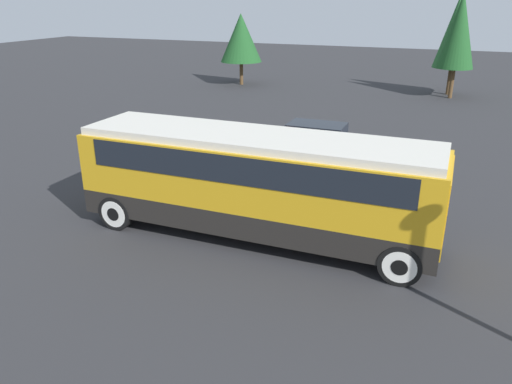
% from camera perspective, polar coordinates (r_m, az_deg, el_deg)
% --- Properties ---
extents(ground_plane, '(120.00, 120.00, 0.00)m').
position_cam_1_polar(ground_plane, '(14.99, -0.00, -4.98)').
color(ground_plane, '#2D2D30').
extents(tour_bus, '(10.34, 2.66, 3.11)m').
position_cam_1_polar(tour_bus, '(14.21, 0.36, 1.74)').
color(tour_bus, black).
rests_on(tour_bus, ground_plane).
extents(parked_car_near, '(4.75, 1.80, 1.47)m').
position_cam_1_polar(parked_car_near, '(22.31, 7.25, 5.87)').
color(parked_car_near, navy).
rests_on(parked_car_near, ground_plane).
extents(parked_car_mid, '(4.67, 1.90, 1.41)m').
position_cam_1_polar(parked_car_mid, '(19.71, 5.76, 3.74)').
color(parked_car_mid, maroon).
rests_on(parked_car_mid, ground_plane).
extents(tree_left, '(3.23, 3.23, 5.44)m').
position_cam_1_polar(tree_left, '(40.71, -1.73, 17.20)').
color(tree_left, brown).
rests_on(tree_left, ground_plane).
extents(tree_center, '(2.68, 2.68, 6.85)m').
position_cam_1_polar(tree_center, '(38.89, 21.91, 16.66)').
color(tree_center, brown).
rests_on(tree_center, ground_plane).
extents(tree_right, '(2.44, 2.44, 6.98)m').
position_cam_1_polar(tree_right, '(37.51, 22.20, 16.69)').
color(tree_right, brown).
rests_on(tree_right, ground_plane).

